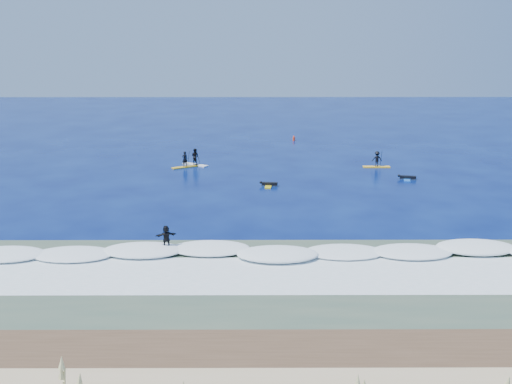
{
  "coord_description": "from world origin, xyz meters",
  "views": [
    {
      "loc": [
        -0.37,
        -41.56,
        12.53
      ],
      "look_at": [
        -0.21,
        1.86,
        0.6
      ],
      "focal_mm": 40.0,
      "sensor_mm": 36.0,
      "label": 1
    }
  ],
  "objects_px": {
    "prone_paddler_far": "(407,178)",
    "sup_paddler_right": "(377,160)",
    "wave_surfer": "(166,238)",
    "sup_paddler_center": "(195,158)",
    "sup_paddler_left": "(185,162)",
    "prone_paddler_near": "(269,184)",
    "marker_buoy": "(294,138)"
  },
  "relations": [
    {
      "from": "marker_buoy",
      "to": "sup_paddler_right",
      "type": "bearing_deg",
      "value": -64.07
    },
    {
      "from": "sup_paddler_center",
      "to": "sup_paddler_right",
      "type": "distance_m",
      "value": 18.0
    },
    {
      "from": "sup_paddler_center",
      "to": "prone_paddler_near",
      "type": "height_order",
      "value": "sup_paddler_center"
    },
    {
      "from": "wave_surfer",
      "to": "marker_buoy",
      "type": "xyz_separation_m",
      "value": [
        10.19,
        37.31,
        -0.51
      ]
    },
    {
      "from": "sup_paddler_left",
      "to": "wave_surfer",
      "type": "xyz_separation_m",
      "value": [
        1.54,
        -22.58,
        0.25
      ]
    },
    {
      "from": "prone_paddler_far",
      "to": "sup_paddler_right",
      "type": "bearing_deg",
      "value": 31.65
    },
    {
      "from": "sup_paddler_left",
      "to": "wave_surfer",
      "type": "bearing_deg",
      "value": -116.03
    },
    {
      "from": "marker_buoy",
      "to": "prone_paddler_near",
      "type": "bearing_deg",
      "value": -99.45
    },
    {
      "from": "sup_paddler_center",
      "to": "sup_paddler_left",
      "type": "bearing_deg",
      "value": -98.71
    },
    {
      "from": "sup_paddler_center",
      "to": "wave_surfer",
      "type": "xyz_separation_m",
      "value": [
        0.62,
        -23.58,
        0.1
      ]
    },
    {
      "from": "sup_paddler_left",
      "to": "sup_paddler_right",
      "type": "distance_m",
      "value": 18.89
    },
    {
      "from": "sup_paddler_center",
      "to": "wave_surfer",
      "type": "bearing_deg",
      "value": -54.55
    },
    {
      "from": "sup_paddler_left",
      "to": "sup_paddler_center",
      "type": "distance_m",
      "value": 1.36
    },
    {
      "from": "prone_paddler_near",
      "to": "prone_paddler_far",
      "type": "distance_m",
      "value": 12.76
    },
    {
      "from": "prone_paddler_far",
      "to": "wave_surfer",
      "type": "bearing_deg",
      "value": 145.04
    },
    {
      "from": "sup_paddler_center",
      "to": "marker_buoy",
      "type": "bearing_deg",
      "value": 85.72
    },
    {
      "from": "sup_paddler_left",
      "to": "prone_paddler_far",
      "type": "bearing_deg",
      "value": -43.37
    },
    {
      "from": "sup_paddler_left",
      "to": "sup_paddler_center",
      "type": "relative_size",
      "value": 0.97
    },
    {
      "from": "sup_paddler_center",
      "to": "marker_buoy",
      "type": "distance_m",
      "value": 17.48
    },
    {
      "from": "sup_paddler_left",
      "to": "marker_buoy",
      "type": "distance_m",
      "value": 18.83
    },
    {
      "from": "sup_paddler_center",
      "to": "prone_paddler_far",
      "type": "bearing_deg",
      "value": 17.21
    },
    {
      "from": "sup_paddler_center",
      "to": "sup_paddler_right",
      "type": "bearing_deg",
      "value": 30.73
    },
    {
      "from": "prone_paddler_near",
      "to": "wave_surfer",
      "type": "xyz_separation_m",
      "value": [
        -6.53,
        -15.36,
        0.69
      ]
    },
    {
      "from": "sup_paddler_left",
      "to": "prone_paddler_near",
      "type": "height_order",
      "value": "sup_paddler_left"
    },
    {
      "from": "sup_paddler_center",
      "to": "prone_paddler_far",
      "type": "xyz_separation_m",
      "value": [
        19.71,
        -5.92,
        -0.58
      ]
    },
    {
      "from": "prone_paddler_near",
      "to": "sup_paddler_left",
      "type": "bearing_deg",
      "value": 53.82
    },
    {
      "from": "sup_paddler_right",
      "to": "marker_buoy",
      "type": "distance_m",
      "value": 16.39
    },
    {
      "from": "marker_buoy",
      "to": "wave_surfer",
      "type": "bearing_deg",
      "value": -105.27
    },
    {
      "from": "prone_paddler_far",
      "to": "wave_surfer",
      "type": "height_order",
      "value": "wave_surfer"
    },
    {
      "from": "sup_paddler_right",
      "to": "sup_paddler_left",
      "type": "bearing_deg",
      "value": -179.64
    },
    {
      "from": "sup_paddler_left",
      "to": "sup_paddler_center",
      "type": "height_order",
      "value": "sup_paddler_center"
    },
    {
      "from": "prone_paddler_near",
      "to": "wave_surfer",
      "type": "bearing_deg",
      "value": 162.62
    }
  ]
}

